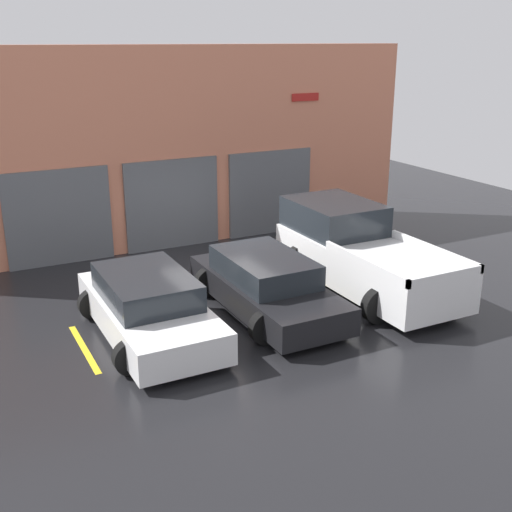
% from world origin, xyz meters
% --- Properties ---
extents(ground_plane, '(28.00, 28.00, 0.00)m').
position_xyz_m(ground_plane, '(0.00, 0.00, 0.00)').
color(ground_plane, black).
extents(shophouse_building, '(14.66, 0.68, 5.45)m').
position_xyz_m(shophouse_building, '(-0.01, 3.29, 2.68)').
color(shophouse_building, '#D17A5B').
rests_on(shophouse_building, ground).
extents(pickup_truck, '(2.49, 5.12, 1.82)m').
position_xyz_m(pickup_truck, '(2.62, -1.87, 0.84)').
color(pickup_truck, white).
rests_on(pickup_truck, ground).
extents(sedan_white, '(2.20, 4.31, 1.26)m').
position_xyz_m(sedan_white, '(-2.62, -2.17, 0.59)').
color(sedan_white, white).
rests_on(sedan_white, ground).
extents(sedan_side, '(2.18, 4.42, 1.23)m').
position_xyz_m(sedan_side, '(0.00, -2.16, 0.58)').
color(sedan_side, black).
rests_on(sedan_side, ground).
extents(parking_stripe_far_left, '(0.12, 2.20, 0.01)m').
position_xyz_m(parking_stripe_far_left, '(-3.93, -2.20, 0.00)').
color(parking_stripe_far_left, gold).
rests_on(parking_stripe_far_left, ground).
extents(parking_stripe_left, '(0.12, 2.20, 0.01)m').
position_xyz_m(parking_stripe_left, '(-1.31, -2.20, 0.00)').
color(parking_stripe_left, gold).
rests_on(parking_stripe_left, ground).
extents(parking_stripe_centre, '(0.12, 2.20, 0.01)m').
position_xyz_m(parking_stripe_centre, '(1.31, -2.20, 0.00)').
color(parking_stripe_centre, gold).
rests_on(parking_stripe_centre, ground).
extents(parking_stripe_right, '(0.12, 2.20, 0.01)m').
position_xyz_m(parking_stripe_right, '(3.93, -2.20, 0.00)').
color(parking_stripe_right, gold).
rests_on(parking_stripe_right, ground).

